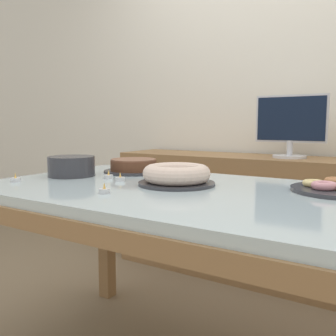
{
  "coord_description": "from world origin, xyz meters",
  "views": [
    {
      "loc": [
        0.71,
        -1.18,
        1.0
      ],
      "look_at": [
        -0.09,
        0.08,
        0.83
      ],
      "focal_mm": 40.0,
      "sensor_mm": 36.0,
      "label": 1
    }
  ],
  "objects_px": {
    "cake_chocolate_round": "(134,166)",
    "tealight_near_cakes": "(120,179)",
    "cake_golden_bundt": "(177,175)",
    "tealight_near_front": "(104,190)",
    "tealight_left_edge": "(15,179)",
    "computer_monitor": "(291,127)",
    "tealight_centre": "(109,176)",
    "plate_stack": "(71,166)"
  },
  "relations": [
    {
      "from": "cake_chocolate_round",
      "to": "tealight_near_cakes",
      "type": "xyz_separation_m",
      "value": [
        0.12,
        -0.25,
        -0.02
      ]
    },
    {
      "from": "cake_golden_bundt",
      "to": "tealight_near_front",
      "type": "relative_size",
      "value": 7.45
    },
    {
      "from": "cake_chocolate_round",
      "to": "tealight_left_edge",
      "type": "xyz_separation_m",
      "value": [
        -0.23,
        -0.49,
        -0.02
      ]
    },
    {
      "from": "tealight_near_cakes",
      "to": "computer_monitor",
      "type": "bearing_deg",
      "value": 70.22
    },
    {
      "from": "cake_chocolate_round",
      "to": "tealight_near_front",
      "type": "xyz_separation_m",
      "value": [
        0.25,
        -0.49,
        -0.02
      ]
    },
    {
      "from": "tealight_centre",
      "to": "tealight_near_front",
      "type": "relative_size",
      "value": 1.0
    },
    {
      "from": "plate_stack",
      "to": "tealight_left_edge",
      "type": "bearing_deg",
      "value": -105.15
    },
    {
      "from": "cake_chocolate_round",
      "to": "tealight_centre",
      "type": "distance_m",
      "value": 0.22
    },
    {
      "from": "plate_stack",
      "to": "tealight_near_front",
      "type": "xyz_separation_m",
      "value": [
        0.42,
        -0.24,
        -0.03
      ]
    },
    {
      "from": "computer_monitor",
      "to": "cake_golden_bundt",
      "type": "relative_size",
      "value": 1.42
    },
    {
      "from": "tealight_left_edge",
      "to": "tealight_near_cakes",
      "type": "bearing_deg",
      "value": 35.16
    },
    {
      "from": "computer_monitor",
      "to": "plate_stack",
      "type": "relative_size",
      "value": 2.02
    },
    {
      "from": "tealight_near_cakes",
      "to": "cake_chocolate_round",
      "type": "bearing_deg",
      "value": 116.09
    },
    {
      "from": "tealight_near_front",
      "to": "tealight_near_cakes",
      "type": "bearing_deg",
      "value": 118.54
    },
    {
      "from": "computer_monitor",
      "to": "tealight_left_edge",
      "type": "bearing_deg",
      "value": -118.89
    },
    {
      "from": "tealight_left_edge",
      "to": "tealight_near_front",
      "type": "distance_m",
      "value": 0.48
    },
    {
      "from": "cake_golden_bundt",
      "to": "tealight_centre",
      "type": "xyz_separation_m",
      "value": [
        -0.34,
        -0.01,
        -0.03
      ]
    },
    {
      "from": "tealight_centre",
      "to": "cake_golden_bundt",
      "type": "bearing_deg",
      "value": 1.91
    },
    {
      "from": "plate_stack",
      "to": "tealight_near_front",
      "type": "distance_m",
      "value": 0.48
    },
    {
      "from": "computer_monitor",
      "to": "cake_golden_bundt",
      "type": "distance_m",
      "value": 1.1
    },
    {
      "from": "tealight_near_front",
      "to": "cake_chocolate_round",
      "type": "bearing_deg",
      "value": 117.32
    },
    {
      "from": "computer_monitor",
      "to": "tealight_near_front",
      "type": "distance_m",
      "value": 1.4
    },
    {
      "from": "tealight_left_edge",
      "to": "tealight_centre",
      "type": "relative_size",
      "value": 1.0
    },
    {
      "from": "tealight_left_edge",
      "to": "tealight_centre",
      "type": "bearing_deg",
      "value": 46.51
    },
    {
      "from": "plate_stack",
      "to": "tealight_centre",
      "type": "height_order",
      "value": "plate_stack"
    },
    {
      "from": "computer_monitor",
      "to": "tealight_left_edge",
      "type": "height_order",
      "value": "computer_monitor"
    },
    {
      "from": "cake_golden_bundt",
      "to": "tealight_near_cakes",
      "type": "relative_size",
      "value": 7.45
    },
    {
      "from": "plate_stack",
      "to": "cake_golden_bundt",
      "type": "bearing_deg",
      "value": 4.5
    },
    {
      "from": "plate_stack",
      "to": "computer_monitor",
      "type": "bearing_deg",
      "value": 58.48
    },
    {
      "from": "cake_golden_bundt",
      "to": "cake_chocolate_round",
      "type": "bearing_deg",
      "value": 150.75
    },
    {
      "from": "computer_monitor",
      "to": "tealight_centre",
      "type": "xyz_separation_m",
      "value": [
        -0.49,
        -1.09,
        -0.21
      ]
    },
    {
      "from": "tealight_near_front",
      "to": "computer_monitor",
      "type": "bearing_deg",
      "value": 78.81
    },
    {
      "from": "computer_monitor",
      "to": "cake_golden_bundt",
      "type": "height_order",
      "value": "computer_monitor"
    },
    {
      "from": "tealight_left_edge",
      "to": "cake_golden_bundt",
      "type": "bearing_deg",
      "value": 25.52
    },
    {
      "from": "tealight_centre",
      "to": "tealight_near_front",
      "type": "distance_m",
      "value": 0.35
    },
    {
      "from": "cake_golden_bundt",
      "to": "tealight_centre",
      "type": "relative_size",
      "value": 7.45
    },
    {
      "from": "cake_golden_bundt",
      "to": "plate_stack",
      "type": "relative_size",
      "value": 1.42
    },
    {
      "from": "plate_stack",
      "to": "tealight_left_edge",
      "type": "height_order",
      "value": "plate_stack"
    },
    {
      "from": "plate_stack",
      "to": "tealight_centre",
      "type": "relative_size",
      "value": 5.25
    },
    {
      "from": "cake_golden_bundt",
      "to": "tealight_near_cakes",
      "type": "xyz_separation_m",
      "value": [
        -0.25,
        -0.04,
        -0.03
      ]
    },
    {
      "from": "plate_stack",
      "to": "tealight_near_front",
      "type": "relative_size",
      "value": 5.25
    },
    {
      "from": "computer_monitor",
      "to": "tealight_near_cakes",
      "type": "relative_size",
      "value": 10.6
    }
  ]
}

